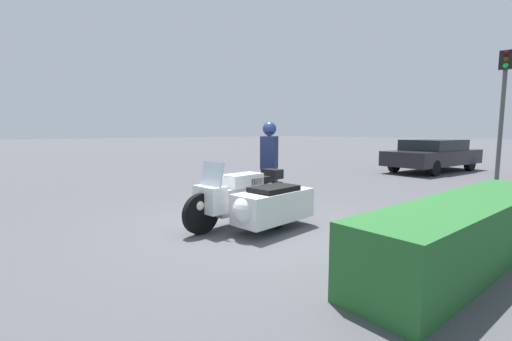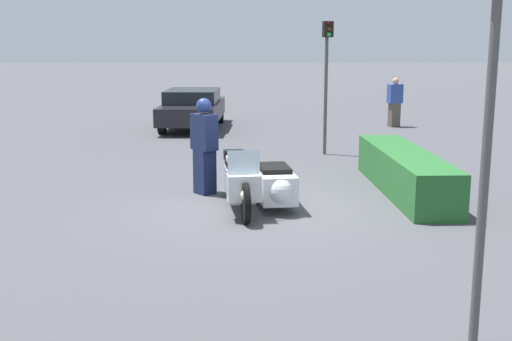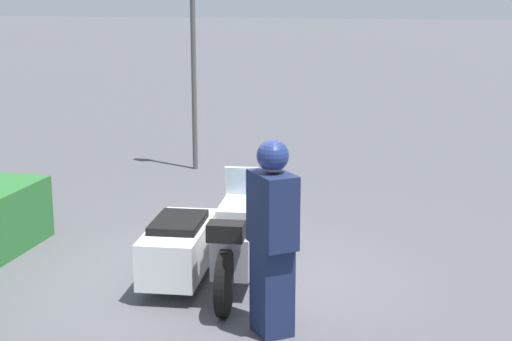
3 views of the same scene
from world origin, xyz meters
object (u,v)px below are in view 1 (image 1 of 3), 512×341
(hedge_bush_curbside, at_px, (469,230))
(traffic_light_far, at_px, (503,105))
(police_motorcycle, at_px, (255,201))
(officer_rider, at_px, (269,163))
(parked_car_background, at_px, (433,154))

(hedge_bush_curbside, distance_m, traffic_light_far, 4.79)
(police_motorcycle, bearing_deg, officer_rider, -146.39)
(traffic_light_far, distance_m, parked_car_background, 6.77)
(officer_rider, distance_m, traffic_light_far, 5.39)
(police_motorcycle, height_order, officer_rider, officer_rider)
(police_motorcycle, distance_m, traffic_light_far, 6.12)
(police_motorcycle, height_order, traffic_light_far, traffic_light_far)
(officer_rider, xyz_separation_m, parked_car_background, (-9.72, -0.76, -0.28))
(traffic_light_far, bearing_deg, officer_rider, -48.24)
(officer_rider, bearing_deg, hedge_bush_curbside, 141.57)
(hedge_bush_curbside, bearing_deg, traffic_light_far, -167.95)
(traffic_light_far, bearing_deg, police_motorcycle, -33.33)
(parked_car_background, bearing_deg, traffic_light_far, -141.37)
(officer_rider, xyz_separation_m, traffic_light_far, (-4.30, 2.99, 1.26))
(hedge_bush_curbside, xyz_separation_m, traffic_light_far, (-4.33, -0.92, 1.84))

